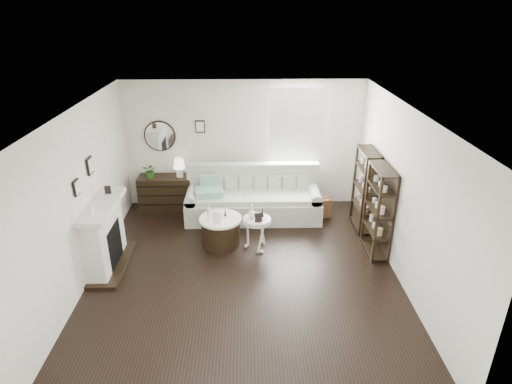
{
  "coord_description": "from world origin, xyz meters",
  "views": [
    {
      "loc": [
        0.06,
        -5.91,
        4.13
      ],
      "look_at": [
        0.21,
        0.8,
        1.12
      ],
      "focal_mm": 30.0,
      "sensor_mm": 36.0,
      "label": 1
    }
  ],
  "objects_px": {
    "sofa": "(253,200)",
    "dresser": "(166,193)",
    "drum_table": "(221,231)",
    "pedestal_table": "(257,221)"
  },
  "relations": [
    {
      "from": "sofa",
      "to": "dresser",
      "type": "bearing_deg",
      "value": 168.3
    },
    {
      "from": "sofa",
      "to": "pedestal_table",
      "type": "height_order",
      "value": "sofa"
    },
    {
      "from": "dresser",
      "to": "pedestal_table",
      "type": "bearing_deg",
      "value": -41.25
    },
    {
      "from": "sofa",
      "to": "pedestal_table",
      "type": "xyz_separation_m",
      "value": [
        0.05,
        -1.29,
        0.2
      ]
    },
    {
      "from": "drum_table",
      "to": "sofa",
      "type": "bearing_deg",
      "value": 61.38
    },
    {
      "from": "sofa",
      "to": "drum_table",
      "type": "bearing_deg",
      "value": -118.62
    },
    {
      "from": "drum_table",
      "to": "pedestal_table",
      "type": "xyz_separation_m",
      "value": [
        0.66,
        -0.16,
        0.28
      ]
    },
    {
      "from": "dresser",
      "to": "drum_table",
      "type": "xyz_separation_m",
      "value": [
        1.25,
        -1.51,
        -0.1
      ]
    },
    {
      "from": "sofa",
      "to": "dresser",
      "type": "relative_size",
      "value": 2.45
    },
    {
      "from": "sofa",
      "to": "dresser",
      "type": "distance_m",
      "value": 1.9
    }
  ]
}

